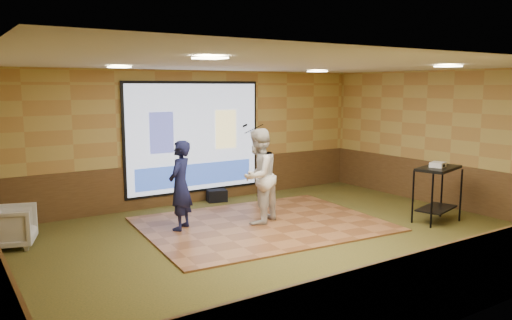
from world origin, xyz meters
TOP-DOWN VIEW (x-y plane):
  - ground at (0.00, 0.00)m, footprint 9.00×9.00m
  - room_shell at (0.00, 0.00)m, footprint 9.04×7.04m
  - wainscot_back at (0.00, 3.48)m, footprint 9.00×0.04m
  - wainscot_front at (0.00, -3.48)m, footprint 9.00×0.04m
  - wainscot_right at (4.48, 0.00)m, footprint 0.04×7.00m
  - projector_screen at (0.00, 3.44)m, footprint 3.32×0.06m
  - downlight_nw at (-2.20, 1.80)m, footprint 0.32×0.32m
  - downlight_ne at (2.20, 1.80)m, footprint 0.32×0.32m
  - downlight_sw at (-2.20, -1.50)m, footprint 0.32×0.32m
  - downlight_se at (2.20, -1.50)m, footprint 0.32×0.32m
  - dance_floor at (0.23, 1.02)m, footprint 4.69×3.73m
  - player_left at (-1.24, 1.51)m, footprint 0.71×0.70m
  - player_right at (0.19, 1.11)m, footprint 1.11×1.02m
  - av_table at (3.21, -0.68)m, footprint 1.04×0.55m
  - projector at (3.16, -0.69)m, footprint 0.35×0.32m
  - mic_stand at (1.62, 3.17)m, footprint 0.70×0.29m
  - banquet_chair at (-4.00, 2.19)m, footprint 0.94×0.93m
  - duffel_bag at (0.44, 3.23)m, footprint 0.50×0.38m

SIDE VIEW (x-z plane):
  - ground at x=0.00m, z-range 0.00..0.00m
  - dance_floor at x=0.23m, z-range 0.00..0.03m
  - duffel_bag at x=0.44m, z-range 0.00..0.27m
  - banquet_chair at x=-4.00m, z-range 0.00..0.68m
  - wainscot_back at x=0.00m, z-range 0.00..0.95m
  - wainscot_front at x=0.00m, z-range 0.00..0.95m
  - wainscot_right at x=4.48m, z-range 0.00..0.95m
  - mic_stand at x=1.62m, z-range -0.40..1.38m
  - av_table at x=3.21m, z-range 0.25..1.35m
  - player_left at x=-1.24m, z-range 0.03..1.68m
  - player_right at x=0.19m, z-range 0.03..1.86m
  - projector at x=3.16m, z-range 1.10..1.20m
  - projector_screen at x=0.00m, z-range 0.21..2.73m
  - room_shell at x=0.00m, z-range 0.58..3.60m
  - downlight_nw at x=-2.20m, z-range 2.96..2.98m
  - downlight_ne at x=2.20m, z-range 2.96..2.98m
  - downlight_sw at x=-2.20m, z-range 2.96..2.98m
  - downlight_se at x=2.20m, z-range 2.96..2.98m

